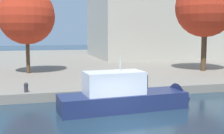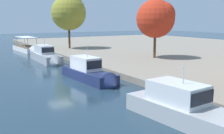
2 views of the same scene
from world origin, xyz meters
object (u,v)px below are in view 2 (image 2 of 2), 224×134
(tour_boat_0, at_px, (28,50))
(tree_0, at_px, (156,17))
(tree_4, at_px, (69,11))
(mooring_bollard_0, at_px, (95,60))
(mooring_bollard_2, at_px, (43,46))
(motor_yacht_1, at_px, (46,57))
(motor_yacht_2, at_px, (91,74))
(motor_yacht_3, at_px, (192,113))

(tour_boat_0, height_order, tree_0, tree_0)
(tree_0, distance_m, tree_4, 21.66)
(mooring_bollard_0, distance_m, mooring_bollard_2, 24.14)
(motor_yacht_1, relative_size, tree_4, 0.96)
(motor_yacht_1, distance_m, motor_yacht_2, 16.05)
(motor_yacht_2, xyz_separation_m, mooring_bollard_2, (-30.98, 4.00, 0.40))
(mooring_bollard_2, xyz_separation_m, tree_0, (24.31, 10.85, 5.99))
(tour_boat_0, height_order, motor_yacht_3, motor_yacht_3)
(mooring_bollard_0, bearing_deg, tree_0, 89.12)
(motor_yacht_1, distance_m, tree_0, 18.69)
(motor_yacht_1, height_order, motor_yacht_2, motor_yacht_1)
(motor_yacht_2, relative_size, tree_4, 0.87)
(motor_yacht_3, height_order, mooring_bollard_2, motor_yacht_3)
(motor_yacht_1, height_order, tree_0, tree_0)
(mooring_bollard_2, distance_m, tree_4, 9.44)
(tree_4, bearing_deg, motor_yacht_2, -17.62)
(motor_yacht_2, bearing_deg, mooring_bollard_2, 168.41)
(motor_yacht_3, distance_m, mooring_bollard_2, 45.93)
(motor_yacht_3, xyz_separation_m, mooring_bollard_2, (-45.75, 4.01, 0.37))
(motor_yacht_1, relative_size, motor_yacht_2, 1.10)
(tour_boat_0, xyz_separation_m, motor_yacht_2, (31.99, -0.97, 0.37))
(mooring_bollard_2, xyz_separation_m, tree_4, (3.58, 4.71, 7.36))
(tour_boat_0, distance_m, tree_0, 29.64)
(mooring_bollard_2, height_order, tree_4, tree_4)
(motor_yacht_2, height_order, tree_4, tree_4)
(tour_boat_0, bearing_deg, tree_4, 55.65)
(motor_yacht_1, bearing_deg, mooring_bollard_0, 24.62)
(motor_yacht_1, xyz_separation_m, mooring_bollard_0, (9.21, 4.08, 0.38))
(tour_boat_0, relative_size, motor_yacht_2, 1.24)
(tour_boat_0, xyz_separation_m, tree_0, (25.31, 13.87, 6.76))
(motor_yacht_1, bearing_deg, tour_boat_0, 177.21)
(tour_boat_0, bearing_deg, mooring_bollard_2, 67.92)
(mooring_bollard_0, bearing_deg, tour_boat_0, -172.95)
(motor_yacht_1, height_order, mooring_bollard_2, motor_yacht_1)
(motor_yacht_3, bearing_deg, mooring_bollard_2, 169.94)
(tree_0, xyz_separation_m, tree_4, (-20.73, -6.13, 1.37))
(motor_yacht_3, xyz_separation_m, mooring_bollard_0, (-21.61, 4.09, 0.32))
(motor_yacht_1, xyz_separation_m, motor_yacht_3, (30.82, -0.01, 0.06))
(motor_yacht_2, xyz_separation_m, mooring_bollard_0, (-6.84, 4.08, 0.35))
(motor_yacht_3, relative_size, mooring_bollard_0, 13.50)
(motor_yacht_1, bearing_deg, tree_0, 58.44)
(motor_yacht_1, relative_size, motor_yacht_3, 1.09)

